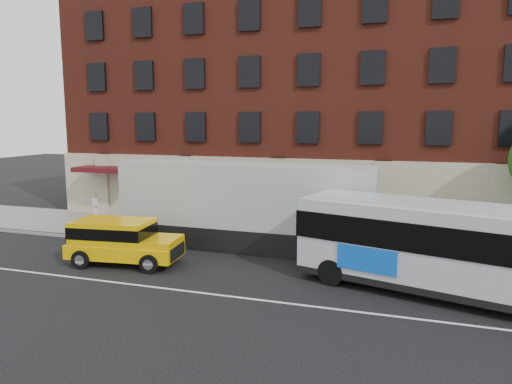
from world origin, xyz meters
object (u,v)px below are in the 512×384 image
(shipping_container, at_px, (245,207))
(yellow_suv, at_px, (120,239))
(city_bus, at_px, (472,250))
(sign_pole, at_px, (96,213))

(shipping_container, bearing_deg, yellow_suv, -136.51)
(city_bus, distance_m, yellow_suv, 14.29)
(sign_pole, xyz_separation_m, shipping_container, (8.18, 0.78, 0.65))
(yellow_suv, height_order, shipping_container, shipping_container)
(sign_pole, xyz_separation_m, yellow_suv, (3.75, -3.43, -0.32))
(sign_pole, distance_m, yellow_suv, 5.09)
(city_bus, height_order, shipping_container, shipping_container)
(city_bus, height_order, yellow_suv, city_bus)
(sign_pole, distance_m, shipping_container, 8.25)
(sign_pole, bearing_deg, city_bus, -10.85)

